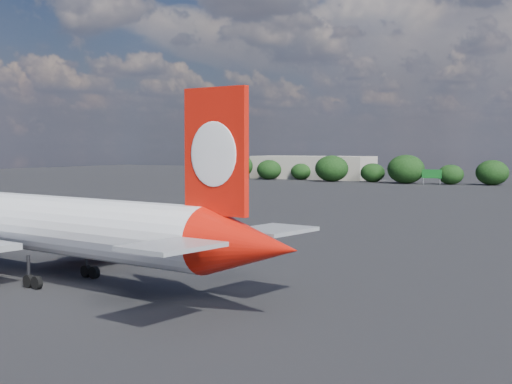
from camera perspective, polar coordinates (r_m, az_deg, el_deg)
The scene contains 4 objects.
ground at distance 104.49m, azimuth 5.59°, elevation -2.63°, with size 500.00×500.00×0.00m, color black.
qantas_airliner at distance 62.31m, azimuth -15.75°, elevation -2.67°, with size 47.45×45.23×15.48m.
terminal_building at distance 251.07m, azimuth 4.56°, elevation 1.97°, with size 42.00×16.00×8.00m.
highway_sign at distance 219.37m, azimuth 13.89°, elevation 1.40°, with size 6.00×0.30×4.50m.
Camera 1 is at (42.92, -34.57, 11.47)m, focal length 50.00 mm.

